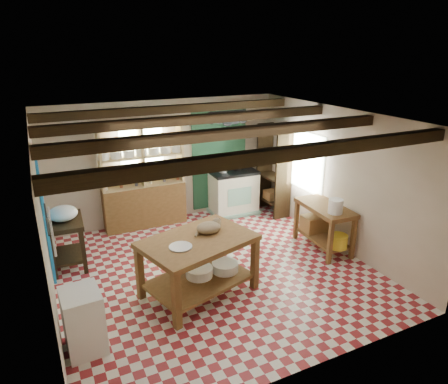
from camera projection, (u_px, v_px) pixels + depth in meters
name	position (u px, v px, depth m)	size (l,w,h in m)	color
floor	(214.00, 271.00, 6.81)	(5.00, 5.00, 0.02)	maroon
ceiling	(213.00, 118.00, 5.93)	(5.00, 5.00, 0.02)	#4A4A4F
wall_back	(165.00, 162.00, 8.49)	(5.00, 0.04, 2.60)	beige
wall_front	(309.00, 274.00, 4.25)	(5.00, 0.04, 2.60)	beige
wall_left	(44.00, 228.00, 5.35)	(0.04, 5.00, 2.60)	beige
wall_right	(337.00, 179.00, 7.39)	(0.04, 5.00, 2.60)	beige
ceiling_beams	(213.00, 126.00, 5.97)	(5.00, 3.80, 0.15)	#2F2010
blue_wall_patch	(45.00, 217.00, 6.20)	(0.04, 1.40, 1.60)	#1A79C4
green_wall_patch	(219.00, 158.00, 8.99)	(1.30, 0.04, 2.30)	#215334
window_back	(141.00, 146.00, 8.14)	(0.90, 0.02, 0.80)	silver
window_right	(304.00, 161.00, 8.19)	(0.02, 1.30, 1.20)	silver
utensil_rail	(48.00, 229.00, 4.20)	(0.06, 0.90, 0.28)	black
pot_rack	(228.00, 119.00, 8.32)	(0.86, 0.12, 0.36)	black
shelving_unit	(143.00, 176.00, 8.17)	(1.70, 0.34, 2.20)	tan
tall_rack	(274.00, 170.00, 8.93)	(0.40, 0.86, 2.00)	#2F2010
work_table	(199.00, 266.00, 6.05)	(1.62, 1.08, 0.92)	brown
stove	(233.00, 192.00, 9.05)	(1.03, 0.69, 1.00)	white
prep_table	(67.00, 243.00, 6.82)	(0.59, 0.85, 0.86)	#2F2010
white_cabinet	(83.00, 321.00, 4.91)	(0.45, 0.54, 0.82)	white
right_counter	(323.00, 227.00, 7.44)	(0.60, 1.20, 0.86)	brown
cat	(209.00, 228.00, 6.05)	(0.39, 0.29, 0.17)	#9A7E59
steel_tray	(181.00, 247.00, 5.64)	(0.33, 0.33, 0.02)	#B9B8C1
basin_large	(199.00, 272.00, 6.16)	(0.42, 0.42, 0.15)	white
basin_small	(225.00, 267.00, 6.31)	(0.42, 0.42, 0.15)	white
kettle_left	(223.00, 167.00, 8.75)	(0.19, 0.19, 0.22)	#B9B8C1
kettle_right	(237.00, 165.00, 8.88)	(0.18, 0.18, 0.22)	black
enamel_bowl	(63.00, 213.00, 6.64)	(0.48, 0.48, 0.24)	white
white_bucket	(336.00, 206.00, 6.92)	(0.25, 0.25, 0.25)	white
wicker_basket	(314.00, 223.00, 7.71)	(0.44, 0.35, 0.31)	olive
yellow_tub	(338.00, 241.00, 7.07)	(0.33, 0.33, 0.24)	gold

